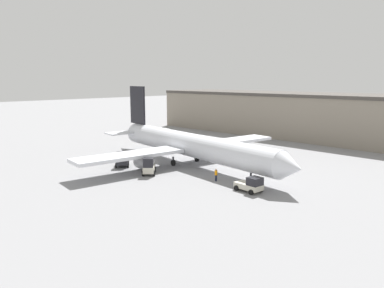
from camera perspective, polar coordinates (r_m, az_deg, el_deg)
The scene contains 7 objects.
ground_plane at distance 59.45m, azimuth 0.00°, elevation -3.29°, with size 400.00×400.00×0.00m, color gray.
terminal_building at distance 92.58m, azimuth 16.79°, elevation 4.25°, with size 79.17×17.67×10.32m.
airplane at distance 59.64m, azimuth -0.64°, elevation -0.08°, with size 42.26×37.24×12.22m.
ground_crew_worker at distance 50.42m, azimuth 3.68°, elevation -4.65°, with size 0.38×0.38×1.71m.
baggage_tug at distance 53.89m, azimuth -6.60°, elevation -3.46°, with size 3.50×3.44×2.58m.
belt_loader_truck at distance 59.39m, azimuth -10.61°, elevation -2.35°, with size 3.37×3.24×2.46m.
pushback_tug at distance 46.13m, azimuth 8.93°, elevation -6.14°, with size 3.50×2.27×1.94m.
Camera 1 is at (40.99, -40.88, 13.51)m, focal length 35.00 mm.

